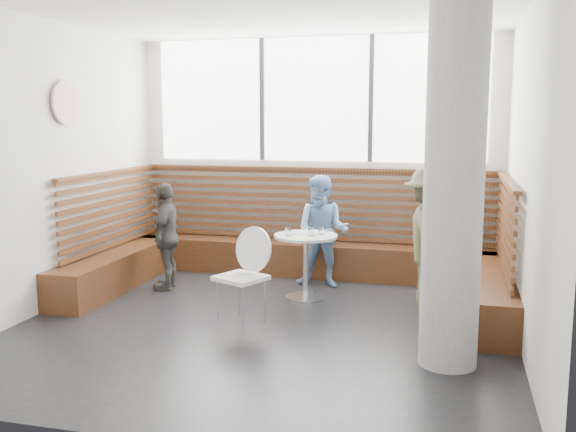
% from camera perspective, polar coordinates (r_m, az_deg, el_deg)
% --- Properties ---
extents(room, '(5.00, 5.00, 3.20)m').
position_cam_1_polar(room, '(6.41, -2.25, 4.03)').
color(room, silver).
rests_on(room, ground).
extents(booth, '(5.00, 2.50, 1.44)m').
position_cam_1_polar(booth, '(8.28, 1.35, -3.28)').
color(booth, '#432310').
rests_on(booth, ground).
extents(concrete_column, '(0.50, 0.50, 3.20)m').
position_cam_1_polar(concrete_column, '(5.53, 14.53, 3.02)').
color(concrete_column, gray).
rests_on(concrete_column, ground).
extents(wall_art, '(0.03, 0.50, 0.50)m').
position_cam_1_polar(wall_art, '(7.81, -19.19, 9.51)').
color(wall_art, white).
rests_on(wall_art, room).
extents(cafe_table, '(0.75, 0.75, 0.77)m').
position_cam_1_polar(cafe_table, '(7.57, 1.57, -3.30)').
color(cafe_table, silver).
rests_on(cafe_table, ground).
extents(cafe_chair, '(0.48, 0.47, 1.00)m').
position_cam_1_polar(cafe_chair, '(6.72, -4.01, -4.53)').
color(cafe_chair, white).
rests_on(cafe_chair, ground).
extents(adult_man, '(0.75, 1.12, 1.62)m').
position_cam_1_polar(adult_man, '(7.24, 12.57, -1.96)').
color(adult_man, brown).
rests_on(adult_man, ground).
extents(child_back, '(0.73, 0.59, 1.42)m').
position_cam_1_polar(child_back, '(8.10, 3.09, -1.38)').
color(child_back, '#79A0D2').
rests_on(child_back, ground).
extents(child_left, '(0.45, 0.83, 1.34)m').
position_cam_1_polar(child_left, '(8.14, -10.74, -1.76)').
color(child_left, '#42403C').
rests_on(child_left, ground).
extents(plate_near, '(0.21, 0.21, 0.01)m').
position_cam_1_polar(plate_near, '(7.61, 0.63, -1.50)').
color(plate_near, white).
rests_on(plate_near, cafe_table).
extents(plate_far, '(0.18, 0.18, 0.01)m').
position_cam_1_polar(plate_far, '(7.60, 2.30, -1.53)').
color(plate_far, white).
rests_on(plate_far, cafe_table).
extents(glass_left, '(0.07, 0.07, 0.11)m').
position_cam_1_polar(glass_left, '(7.46, 0.02, -1.34)').
color(glass_left, white).
rests_on(glass_left, cafe_table).
extents(glass_mid, '(0.07, 0.07, 0.12)m').
position_cam_1_polar(glass_mid, '(7.44, 2.09, -1.35)').
color(glass_mid, white).
rests_on(glass_mid, cafe_table).
extents(glass_right, '(0.06, 0.06, 0.10)m').
position_cam_1_polar(glass_right, '(7.55, 2.99, -1.27)').
color(glass_right, white).
rests_on(glass_right, cafe_table).
extents(menu_card, '(0.22, 0.16, 0.00)m').
position_cam_1_polar(menu_card, '(7.30, 1.36, -1.98)').
color(menu_card, '#A5C64C').
rests_on(menu_card, cafe_table).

